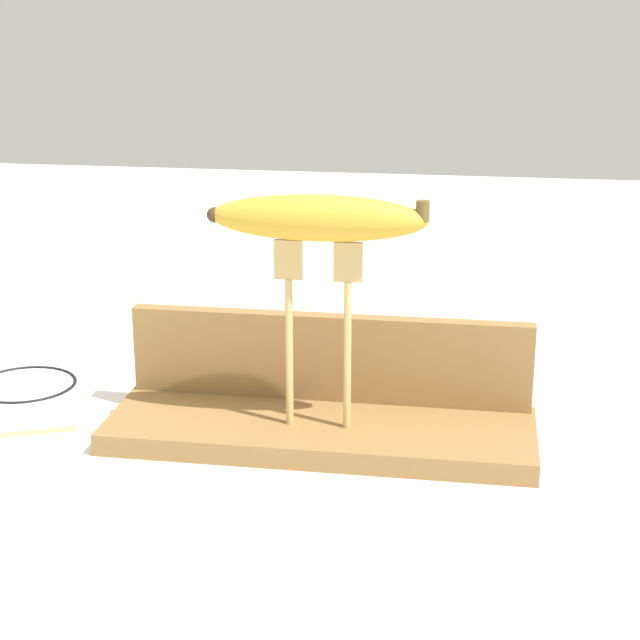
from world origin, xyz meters
The scene contains 6 objects.
ground_plane centered at (0.00, 0.00, 0.00)m, with size 3.00×3.00×0.00m, color silver.
wooden_board centered at (0.00, 0.00, 0.01)m, with size 0.40×0.13×0.02m, color olive.
board_backstop centered at (0.00, 0.06, 0.06)m, with size 0.39×0.02×0.09m, color olive.
fork_stand_center centered at (0.00, -0.01, 0.13)m, with size 0.08×0.01×0.18m.
banana_raised_center centered at (0.00, -0.01, 0.22)m, with size 0.20×0.04×0.04m.
wire_coil centered at (-0.34, 0.09, 0.00)m, with size 0.11×0.11×0.00m, color black.
Camera 1 is at (0.14, -0.89, 0.41)m, focal length 58.19 mm.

